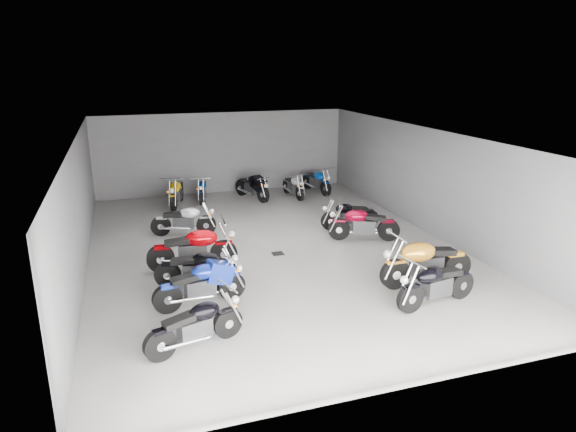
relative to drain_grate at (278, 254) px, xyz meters
name	(u,v)px	position (x,y,z in m)	size (l,w,h in m)	color
ground	(273,248)	(0.00, 0.50, -0.01)	(14.00, 14.00, 0.00)	#A19E99
wall_back	(223,153)	(0.00, 7.50, 1.59)	(10.00, 0.10, 3.20)	slate
wall_left	(79,209)	(-5.00, 0.50, 1.59)	(0.10, 14.00, 3.20)	slate
wall_right	(429,181)	(5.00, 0.50, 1.59)	(0.10, 14.00, 3.20)	slate
ceiling	(272,135)	(0.00, 0.50, 3.21)	(10.00, 14.00, 0.04)	black
drain_grate	(278,254)	(0.00, 0.00, 0.00)	(0.32, 0.32, 0.01)	black
motorcycle_left_a	(196,325)	(-2.85, -4.19, 0.47)	(1.92, 0.74, 0.87)	black
motorcycle_left_b	(201,284)	(-2.49, -2.48, 0.49)	(2.07, 0.53, 0.92)	black
motorcycle_left_c	(198,268)	(-2.41, -1.55, 0.48)	(1.94, 0.82, 0.89)	black
motorcycle_left_d	(194,249)	(-2.35, -0.36, 0.55)	(2.30, 0.50, 1.01)	black
motorcycle_left_f	(184,220)	(-2.24, 2.44, 0.47)	(1.96, 0.61, 0.87)	black
motorcycle_right_a	(436,284)	(2.34, -4.06, 0.50)	(2.11, 0.56, 0.93)	black
motorcycle_right_b	(426,262)	(2.73, -3.03, 0.57)	(2.39, 0.47, 1.05)	black
motorcycle_right_d	(363,224)	(2.73, 0.31, 0.50)	(2.03, 0.88, 0.93)	black
motorcycle_right_e	(349,215)	(2.82, 1.46, 0.45)	(1.91, 0.43, 0.84)	black
motorcycle_back_b	(176,192)	(-2.10, 5.82, 0.52)	(0.73, 2.17, 0.97)	black
motorcycle_back_c	(202,189)	(-1.08, 6.30, 0.44)	(0.56, 1.85, 0.82)	black
motorcycle_back_d	(252,187)	(0.80, 5.96, 0.49)	(0.88, 1.98, 0.91)	black
motorcycle_back_e	(294,186)	(2.42, 5.79, 0.44)	(0.41, 1.88, 0.83)	black
motorcycle_back_f	(317,181)	(3.54, 6.17, 0.48)	(0.55, 2.03, 0.90)	black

